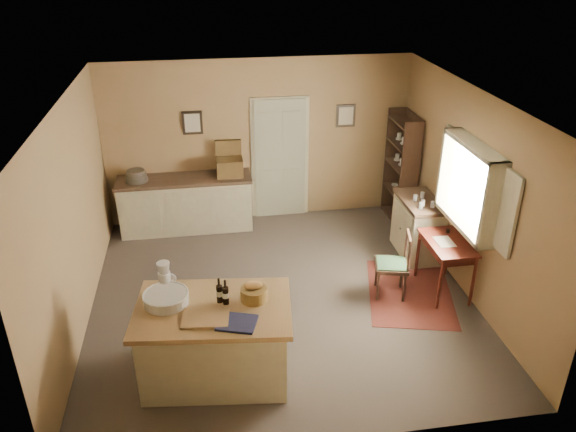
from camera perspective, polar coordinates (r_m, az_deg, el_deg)
name	(u,v)px	position (r m, az deg, el deg)	size (l,w,h in m)	color
ground	(281,296)	(7.69, -0.70, -8.10)	(5.00, 5.00, 0.00)	#52463E
wall_back	(259,141)	(9.31, -3.00, 7.59)	(5.00, 0.10, 2.70)	#977853
wall_front	(323,331)	(4.91, 3.54, -11.55)	(5.00, 0.10, 2.70)	#977853
wall_left	(73,220)	(7.13, -21.05, -0.41)	(0.10, 5.00, 2.70)	#977853
wall_right	(469,193)	(7.74, 17.90, 2.21)	(0.10, 5.00, 2.70)	#977853
ceiling	(280,100)	(6.54, -0.83, 11.74)	(5.00, 5.00, 0.00)	silver
door	(280,158)	(9.42, -0.81, 5.95)	(0.97, 0.06, 2.11)	#A8A78C
framed_prints	(271,119)	(9.20, -1.78, 9.80)	(2.82, 0.02, 0.38)	black
window	(472,186)	(7.46, 18.23, 2.94)	(0.25, 1.99, 1.12)	beige
work_island	(214,339)	(6.24, -7.48, -12.28)	(1.74, 1.24, 1.20)	beige
sideboard	(187,202)	(9.32, -10.26, 1.44)	(2.14, 0.61, 1.18)	beige
rug	(410,293)	(7.92, 12.27, -7.62)	(1.10, 1.60, 0.01)	#532018
writing_desk	(447,248)	(7.74, 15.86, -3.15)	(0.53, 0.87, 0.82)	#3C130C
desk_chair	(391,265)	(7.61, 10.46, -4.96)	(0.42, 0.42, 0.91)	#311F16
right_cabinet	(418,227)	(8.65, 13.05, -1.07)	(0.53, 0.95, 0.99)	beige
shelving_unit	(403,168)	(9.52, 11.64, 4.75)	(0.31, 0.83, 1.84)	#311F16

